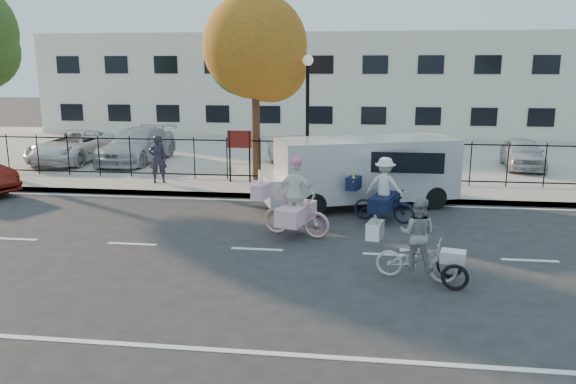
# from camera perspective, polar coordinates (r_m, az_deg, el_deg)

# --- Properties ---
(ground) EXTENTS (120.00, 120.00, 0.00)m
(ground) POSITION_cam_1_polar(r_m,az_deg,el_deg) (12.96, -3.16, -5.84)
(ground) COLOR #333334
(road_markings) EXTENTS (60.00, 9.52, 0.01)m
(road_markings) POSITION_cam_1_polar(r_m,az_deg,el_deg) (12.96, -3.16, -5.81)
(road_markings) COLOR silver
(road_markings) RESTS_ON ground
(curb) EXTENTS (60.00, 0.10, 0.15)m
(curb) POSITION_cam_1_polar(r_m,az_deg,el_deg) (17.75, -0.21, -0.48)
(curb) COLOR #A8A399
(curb) RESTS_ON ground
(sidewalk) EXTENTS (60.00, 2.20, 0.15)m
(sidewalk) POSITION_cam_1_polar(r_m,az_deg,el_deg) (18.76, 0.21, 0.24)
(sidewalk) COLOR #A8A399
(sidewalk) RESTS_ON ground
(parking_lot) EXTENTS (60.00, 15.60, 0.15)m
(parking_lot) POSITION_cam_1_polar(r_m,az_deg,el_deg) (27.48, 2.52, 4.20)
(parking_lot) COLOR #A8A399
(parking_lot) RESTS_ON ground
(iron_fence) EXTENTS (58.00, 0.06, 1.50)m
(iron_fence) POSITION_cam_1_polar(r_m,az_deg,el_deg) (19.68, 0.61, 3.27)
(iron_fence) COLOR black
(iron_fence) RESTS_ON sidewalk
(building) EXTENTS (34.00, 10.00, 6.00)m
(building) POSITION_cam_1_polar(r_m,az_deg,el_deg) (37.17, 3.90, 10.91)
(building) COLOR silver
(building) RESTS_ON ground
(lamppost) EXTENTS (0.36, 0.36, 4.33)m
(lamppost) POSITION_cam_1_polar(r_m,az_deg,el_deg) (18.99, 2.00, 9.64)
(lamppost) COLOR black
(lamppost) RESTS_ON sidewalk
(street_sign) EXTENTS (0.85, 0.06, 1.80)m
(street_sign) POSITION_cam_1_polar(r_m,az_deg,el_deg) (19.52, -4.95, 4.68)
(street_sign) COLOR black
(street_sign) RESTS_ON sidewalk
(zebra_trike) EXTENTS (1.94, 1.06, 1.66)m
(zebra_trike) POSITION_cam_1_polar(r_m,az_deg,el_deg) (11.27, 12.97, -5.60)
(zebra_trike) COLOR silver
(zebra_trike) RESTS_ON ground
(unicorn_bike) EXTENTS (2.05, 1.47, 2.02)m
(unicorn_bike) POSITION_cam_1_polar(r_m,az_deg,el_deg) (13.75, 0.69, -1.49)
(unicorn_bike) COLOR beige
(unicorn_bike) RESTS_ON ground
(bull_bike) EXTENTS (1.94, 1.37, 1.75)m
(bull_bike) POSITION_cam_1_polar(r_m,az_deg,el_deg) (15.31, 9.66, -0.39)
(bull_bike) COLOR black
(bull_bike) RESTS_ON ground
(white_van) EXTENTS (6.19, 3.63, 2.03)m
(white_van) POSITION_cam_1_polar(r_m,az_deg,el_deg) (16.85, 7.56, 2.34)
(white_van) COLOR silver
(white_van) RESTS_ON ground
(pedestrian) EXTENTS (0.71, 0.58, 1.67)m
(pedestrian) POSITION_cam_1_polar(r_m,az_deg,el_deg) (19.89, -13.09, 3.29)
(pedestrian) COLOR black
(pedestrian) RESTS_ON sidewalk
(lot_car_a) EXTENTS (2.27, 4.97, 1.41)m
(lot_car_a) POSITION_cam_1_polar(r_m,az_deg,el_deg) (24.59, -15.06, 4.61)
(lot_car_a) COLOR #B4B8BC
(lot_car_a) RESTS_ON parking_lot
(lot_car_b) EXTENTS (2.25, 4.78, 1.32)m
(lot_car_b) POSITION_cam_1_polar(r_m,az_deg,el_deg) (25.40, -21.07, 4.35)
(lot_car_b) COLOR silver
(lot_car_b) RESTS_ON parking_lot
(lot_car_c) EXTENTS (2.39, 3.86, 1.20)m
(lot_car_c) POSITION_cam_1_polar(r_m,az_deg,el_deg) (22.44, 0.30, 4.05)
(lot_car_c) COLOR #4E5155
(lot_car_c) RESTS_ON parking_lot
(lot_car_d) EXTENTS (1.75, 3.64, 1.20)m
(lot_car_d) POSITION_cam_1_polar(r_m,az_deg,el_deg) (24.11, 22.74, 3.66)
(lot_car_d) COLOR #B7BCC0
(lot_car_d) RESTS_ON parking_lot
(tree_mid) EXTENTS (3.61, 3.59, 6.57)m
(tree_mid) POSITION_cam_1_polar(r_m,az_deg,el_deg) (19.79, -2.93, 14.06)
(tree_mid) COLOR #442D1D
(tree_mid) RESTS_ON ground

